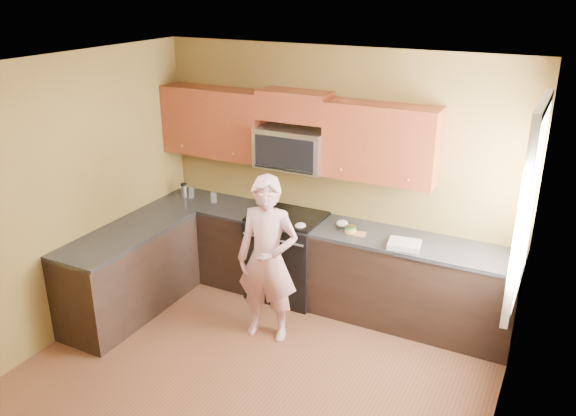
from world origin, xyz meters
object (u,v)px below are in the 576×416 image
Objects in this scene: stove at (287,255)px; woman at (268,260)px; frying_pan at (276,218)px; travel_mug at (185,197)px; butter_tub at (350,232)px; microwave at (293,167)px.

stove is 0.58× the size of woman.
frying_pan is (-0.27, 0.68, 0.13)m from woman.
butter_tub is at bearing -2.08° from travel_mug.
stove is 8.04× the size of butter_tub.
butter_tub is at bearing 45.31° from woman.
frying_pan is (-0.07, -0.12, 0.47)m from stove.
microwave is at bearing 4.36° from travel_mug.
stove is 0.98m from microwave.
travel_mug is (-1.37, 0.02, 0.45)m from stove.
frying_pan is at bearing -105.84° from microwave.
microwave is 1.47m from travel_mug.
stove is at bearing 175.71° from butter_tub.
microwave is at bearing 166.35° from butter_tub.
butter_tub reaches higher than stove.
frying_pan is 3.88× the size of butter_tub.
woman is 0.74m from frying_pan.
woman reaches higher than travel_mug.
microwave reaches higher than butter_tub.
butter_tub is (0.82, 0.07, -0.03)m from frying_pan.
travel_mug is (-1.37, -0.10, -0.53)m from microwave.
frying_pan is at bearing 103.26° from woman.
woman is at bearing -75.86° from stove.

